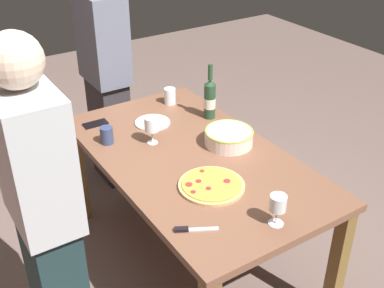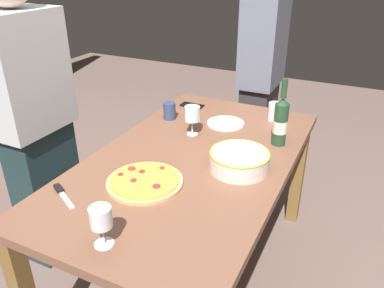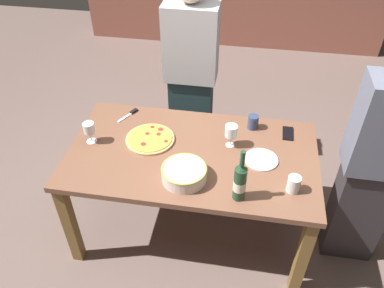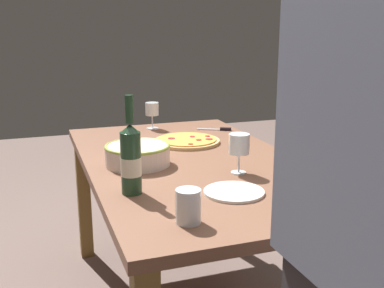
{
  "view_description": "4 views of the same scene",
  "coord_description": "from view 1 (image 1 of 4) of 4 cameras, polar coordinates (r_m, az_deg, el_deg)",
  "views": [
    {
      "loc": [
        -1.87,
        1.21,
        2.12
      ],
      "look_at": [
        0.0,
        0.0,
        0.82
      ],
      "focal_mm": 45.58,
      "sensor_mm": 36.0,
      "label": 1
    },
    {
      "loc": [
        -1.44,
        -0.7,
        1.62
      ],
      "look_at": [
        0.0,
        0.0,
        0.82
      ],
      "focal_mm": 35.64,
      "sensor_mm": 36.0,
      "label": 2
    },
    {
      "loc": [
        0.31,
        -1.84,
        2.39
      ],
      "look_at": [
        0.0,
        0.0,
        0.82
      ],
      "focal_mm": 36.14,
      "sensor_mm": 36.0,
      "label": 3
    },
    {
      "loc": [
        1.84,
        -0.65,
        1.32
      ],
      "look_at": [
        0.0,
        0.0,
        0.82
      ],
      "focal_mm": 43.73,
      "sensor_mm": 36.0,
      "label": 4
    }
  ],
  "objects": [
    {
      "name": "ground_plane",
      "position": [
        3.08,
        0.0,
        -13.34
      ],
      "size": [
        8.0,
        8.0,
        0.0
      ],
      "primitive_type": "plane",
      "color": "#6E5951"
    },
    {
      "name": "dining_table",
      "position": [
        2.67,
        0.0,
        -3.05
      ],
      "size": [
        1.6,
        0.9,
        0.75
      ],
      "color": "brown",
      "rests_on": "ground"
    },
    {
      "name": "pizza",
      "position": [
        2.37,
        2.3,
        -4.83
      ],
      "size": [
        0.33,
        0.33,
        0.02
      ],
      "color": "tan",
      "rests_on": "dining_table"
    },
    {
      "name": "serving_bowl",
      "position": [
        2.71,
        4.33,
        0.88
      ],
      "size": [
        0.27,
        0.27,
        0.09
      ],
      "color": "silver",
      "rests_on": "dining_table"
    },
    {
      "name": "wine_bottle",
      "position": [
        2.96,
        2.09,
        5.34
      ],
      "size": [
        0.07,
        0.07,
        0.34
      ],
      "color": "#224429",
      "rests_on": "dining_table"
    },
    {
      "name": "wine_glass_near_pizza",
      "position": [
        2.12,
        10.07,
        -6.98
      ],
      "size": [
        0.07,
        0.07,
        0.15
      ],
      "color": "white",
      "rests_on": "dining_table"
    },
    {
      "name": "wine_glass_by_bottle",
      "position": [
        2.69,
        -4.74,
        2.2
      ],
      "size": [
        0.08,
        0.08,
        0.16
      ],
      "color": "white",
      "rests_on": "dining_table"
    },
    {
      "name": "cup_amber",
      "position": [
        2.75,
        -9.95,
        1.02
      ],
      "size": [
        0.07,
        0.07,
        0.1
      ],
      "primitive_type": "cylinder",
      "color": "navy",
      "rests_on": "dining_table"
    },
    {
      "name": "cup_ceramic",
      "position": [
        3.17,
        -2.61,
        5.63
      ],
      "size": [
        0.08,
        0.08,
        0.1
      ],
      "primitive_type": "cylinder",
      "color": "white",
      "rests_on": "dining_table"
    },
    {
      "name": "side_plate",
      "position": [
        2.94,
        -4.63,
        2.52
      ],
      "size": [
        0.21,
        0.21,
        0.01
      ],
      "primitive_type": "cylinder",
      "color": "white",
      "rests_on": "dining_table"
    },
    {
      "name": "cell_phone",
      "position": [
        2.98,
        -11.23,
        2.33
      ],
      "size": [
        0.07,
        0.15,
        0.01
      ],
      "primitive_type": "cube",
      "rotation": [
        0.0,
        0.0,
        3.12
      ],
      "color": "black",
      "rests_on": "dining_table"
    },
    {
      "name": "pizza_knife",
      "position": [
        2.11,
        -0.22,
        -9.95
      ],
      "size": [
        0.11,
        0.18,
        0.02
      ],
      "color": "silver",
      "rests_on": "dining_table"
    },
    {
      "name": "person_host",
      "position": [
        2.19,
        -16.93,
        -7.82
      ],
      "size": [
        0.41,
        0.24,
        1.62
      ],
      "rotation": [
        0.0,
        0.0,
        -1.4
      ],
      "color": "#1D3336",
      "rests_on": "ground"
    },
    {
      "name": "person_guest_left",
      "position": [
        3.47,
        -10.07,
        7.77
      ],
      "size": [
        0.39,
        0.24,
        1.61
      ],
      "rotation": [
        0.0,
        0.0,
        3.14
      ],
      "color": "#322E31",
      "rests_on": "ground"
    }
  ]
}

